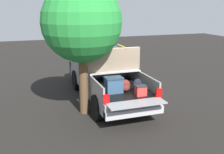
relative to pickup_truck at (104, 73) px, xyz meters
The scene contains 4 objects.
ground_plane 1.07m from the pickup_truck, behind, with size 40.00×40.00×0.00m, color black.
pickup_truck is the anchor object (origin of this frame).
tree_background 2.83m from the pickup_truck, 139.64° to the left, with size 2.67×2.67×4.51m.
trash_can 3.12m from the pickup_truck, 11.69° to the left, with size 0.60×0.60×0.98m.
Camera 1 is at (-9.66, 3.10, 3.74)m, focal length 42.52 mm.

